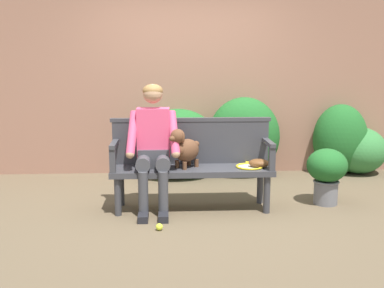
% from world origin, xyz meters
% --- Properties ---
extents(ground_plane, '(40.00, 40.00, 0.00)m').
position_xyz_m(ground_plane, '(0.00, 0.00, 0.00)').
color(ground_plane, brown).
extents(brick_garden_fence, '(8.00, 0.30, 2.66)m').
position_xyz_m(brick_garden_fence, '(0.00, 1.83, 1.33)').
color(brick_garden_fence, '#936651').
rests_on(brick_garden_fence, ground).
extents(hedge_bush_far_right, '(0.75, 0.66, 0.97)m').
position_xyz_m(hedge_bush_far_right, '(2.14, 1.50, 0.49)').
color(hedge_bush_far_right, '#1E5B23').
rests_on(hedge_bush_far_right, ground).
extents(hedge_bush_far_left, '(1.09, 0.90, 0.93)m').
position_xyz_m(hedge_bush_far_left, '(-0.11, 1.43, 0.46)').
color(hedge_bush_far_left, '#1E5B23').
rests_on(hedge_bush_far_left, ground).
extents(hedge_bush_mid_right, '(0.98, 0.70, 1.08)m').
position_xyz_m(hedge_bush_mid_right, '(0.78, 1.45, 0.54)').
color(hedge_bush_mid_right, '#1E5B23').
rests_on(hedge_bush_mid_right, ground).
extents(hedge_bush_mid_left, '(0.74, 0.72, 0.65)m').
position_xyz_m(hedge_bush_mid_left, '(2.42, 1.50, 0.32)').
color(hedge_bush_mid_left, '#337538').
rests_on(hedge_bush_mid_left, ground).
extents(garden_bench, '(1.69, 0.47, 0.45)m').
position_xyz_m(garden_bench, '(0.00, 0.00, 0.39)').
color(garden_bench, '#38383D').
rests_on(garden_bench, ground).
extents(bench_backrest, '(1.73, 0.06, 0.50)m').
position_xyz_m(bench_backrest, '(0.00, 0.20, 0.71)').
color(bench_backrest, '#38383D').
rests_on(bench_backrest, garden_bench).
extents(bench_armrest_left_end, '(0.06, 0.47, 0.28)m').
position_xyz_m(bench_armrest_left_end, '(-0.80, -0.08, 0.65)').
color(bench_armrest_left_end, '#38383D').
rests_on(bench_armrest_left_end, garden_bench).
extents(bench_armrest_right_end, '(0.06, 0.47, 0.28)m').
position_xyz_m(bench_armrest_right_end, '(0.80, -0.08, 0.65)').
color(bench_armrest_right_end, '#38383D').
rests_on(bench_armrest_right_end, garden_bench).
extents(person_seated, '(0.56, 0.63, 1.32)m').
position_xyz_m(person_seated, '(-0.40, -0.01, 0.73)').
color(person_seated, black).
rests_on(person_seated, ground).
extents(dog_on_bench, '(0.38, 0.37, 0.42)m').
position_xyz_m(dog_on_bench, '(-0.08, -0.02, 0.66)').
color(dog_on_bench, brown).
rests_on(dog_on_bench, garden_bench).
extents(tennis_racket, '(0.30, 0.56, 0.03)m').
position_xyz_m(tennis_racket, '(0.61, 0.00, 0.46)').
color(tennis_racket, yellow).
rests_on(tennis_racket, garden_bench).
extents(baseball_glove, '(0.26, 0.23, 0.09)m').
position_xyz_m(baseball_glove, '(0.70, -0.04, 0.50)').
color(baseball_glove, brown).
rests_on(baseball_glove, garden_bench).
extents(tennis_ball, '(0.07, 0.07, 0.07)m').
position_xyz_m(tennis_ball, '(-0.34, -0.63, 0.03)').
color(tennis_ball, '#CCDB33').
rests_on(tennis_ball, ground).
extents(potted_plant, '(0.44, 0.44, 0.62)m').
position_xyz_m(potted_plant, '(1.48, 0.10, 0.37)').
color(potted_plant, slate).
rests_on(potted_plant, ground).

